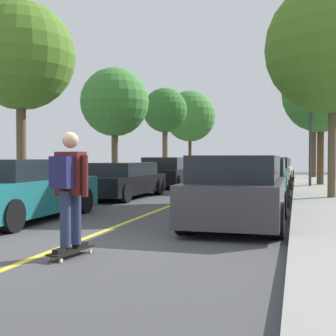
{
  "coord_description": "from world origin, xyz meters",
  "views": [
    {
      "loc": [
        3.55,
        -6.09,
        1.42
      ],
      "look_at": [
        0.17,
        5.77,
        1.13
      ],
      "focal_mm": 48.26,
      "sensor_mm": 36.0,
      "label": 1
    }
  ],
  "objects_px": {
    "street_tree_left_near": "(115,102)",
    "street_tree_right_near": "(321,94)",
    "parked_car_right_far": "(271,173)",
    "parked_car_right_near": "(259,180)",
    "skateboarder": "(69,184)",
    "street_tree_left_nearest": "(21,56)",
    "parked_car_right_nearest": "(238,191)",
    "street_tree_left_far": "(165,111)",
    "street_tree_right_nearest": "(333,47)",
    "parked_car_left_nearest": "(21,190)",
    "street_tree_left_farthest": "(190,116)",
    "streetlamp": "(310,113)",
    "street_tree_right_far": "(314,103)",
    "parked_car_right_farthest": "(277,169)",
    "parked_car_left_near": "(121,180)",
    "parked_car_left_far": "(166,172)"
  },
  "relations": [
    {
      "from": "parked_car_left_nearest",
      "to": "street_tree_left_nearest",
      "type": "distance_m",
      "value": 5.59
    },
    {
      "from": "parked_car_right_nearest",
      "to": "parked_car_right_near",
      "type": "bearing_deg",
      "value": 90.0
    },
    {
      "from": "parked_car_right_nearest",
      "to": "street_tree_left_nearest",
      "type": "distance_m",
      "value": 8.49
    },
    {
      "from": "parked_car_right_near",
      "to": "street_tree_left_near",
      "type": "bearing_deg",
      "value": 145.69
    },
    {
      "from": "street_tree_left_nearest",
      "to": "skateboarder",
      "type": "distance_m",
      "value": 8.95
    },
    {
      "from": "parked_car_right_far",
      "to": "skateboarder",
      "type": "bearing_deg",
      "value": -96.81
    },
    {
      "from": "parked_car_left_nearest",
      "to": "street_tree_left_near",
      "type": "height_order",
      "value": "street_tree_left_near"
    },
    {
      "from": "street_tree_right_nearest",
      "to": "street_tree_right_near",
      "type": "distance_m",
      "value": 7.16
    },
    {
      "from": "street_tree_left_nearest",
      "to": "street_tree_right_near",
      "type": "xyz_separation_m",
      "value": [
        9.29,
        10.29,
        -0.15
      ]
    },
    {
      "from": "street_tree_right_nearest",
      "to": "street_tree_left_far",
      "type": "bearing_deg",
      "value": 126.12
    },
    {
      "from": "street_tree_left_near",
      "to": "street_tree_right_near",
      "type": "distance_m",
      "value": 9.72
    },
    {
      "from": "parked_car_right_nearest",
      "to": "skateboarder",
      "type": "xyz_separation_m",
      "value": [
        -1.93,
        -3.64,
        0.33
      ]
    },
    {
      "from": "parked_car_right_farthest",
      "to": "street_tree_right_nearest",
      "type": "bearing_deg",
      "value": -80.46
    },
    {
      "from": "parked_car_right_nearest",
      "to": "street_tree_right_near",
      "type": "xyz_separation_m",
      "value": [
        2.25,
        13.11,
        3.67
      ]
    },
    {
      "from": "parked_car_left_far",
      "to": "street_tree_right_near",
      "type": "distance_m",
      "value": 8.16
    },
    {
      "from": "street_tree_right_near",
      "to": "parked_car_right_farthest",
      "type": "bearing_deg",
      "value": 109.82
    },
    {
      "from": "street_tree_left_near",
      "to": "street_tree_right_near",
      "type": "bearing_deg",
      "value": 16.84
    },
    {
      "from": "parked_car_right_nearest",
      "to": "parked_car_left_nearest",
      "type": "bearing_deg",
      "value": -173.7
    },
    {
      "from": "street_tree_left_farthest",
      "to": "street_tree_right_far",
      "type": "relative_size",
      "value": 0.98
    },
    {
      "from": "parked_car_left_nearest",
      "to": "street_tree_left_farthest",
      "type": "xyz_separation_m",
      "value": [
        -2.25,
        26.37,
        4.03
      ]
    },
    {
      "from": "street_tree_left_far",
      "to": "street_tree_right_nearest",
      "type": "relative_size",
      "value": 0.83
    },
    {
      "from": "parked_car_right_nearest",
      "to": "street_tree_left_far",
      "type": "relative_size",
      "value": 0.72
    },
    {
      "from": "street_tree_left_far",
      "to": "streetlamp",
      "type": "relative_size",
      "value": 1.01
    },
    {
      "from": "skateboarder",
      "to": "parked_car_left_nearest",
      "type": "bearing_deg",
      "value": 132.66
    },
    {
      "from": "street_tree_left_near",
      "to": "street_tree_right_far",
      "type": "bearing_deg",
      "value": 50.63
    },
    {
      "from": "street_tree_left_near",
      "to": "streetlamp",
      "type": "distance_m",
      "value": 8.93
    },
    {
      "from": "parked_car_right_far",
      "to": "parked_car_right_near",
      "type": "bearing_deg",
      "value": -90.0
    },
    {
      "from": "parked_car_right_nearest",
      "to": "parked_car_right_far",
      "type": "height_order",
      "value": "parked_car_right_nearest"
    },
    {
      "from": "street_tree_left_farthest",
      "to": "street_tree_right_nearest",
      "type": "distance_m",
      "value": 21.93
    },
    {
      "from": "parked_car_right_nearest",
      "to": "street_tree_right_far",
      "type": "distance_m",
      "value": 22.16
    },
    {
      "from": "streetlamp",
      "to": "skateboarder",
      "type": "distance_m",
      "value": 15.99
    },
    {
      "from": "parked_car_right_nearest",
      "to": "parked_car_right_farthest",
      "type": "distance_m",
      "value": 19.35
    },
    {
      "from": "parked_car_right_near",
      "to": "streetlamp",
      "type": "xyz_separation_m",
      "value": [
        1.75,
        6.25,
        2.7
      ]
    },
    {
      "from": "street_tree_left_nearest",
      "to": "parked_car_left_far",
      "type": "bearing_deg",
      "value": 75.06
    },
    {
      "from": "skateboarder",
      "to": "street_tree_left_nearest",
      "type": "bearing_deg",
      "value": 128.36
    },
    {
      "from": "street_tree_left_far",
      "to": "street_tree_left_farthest",
      "type": "height_order",
      "value": "street_tree_left_farthest"
    },
    {
      "from": "parked_car_right_far",
      "to": "skateboarder",
      "type": "relative_size",
      "value": 2.44
    },
    {
      "from": "parked_car_left_far",
      "to": "parked_car_left_nearest",
      "type": "bearing_deg",
      "value": -90.0
    },
    {
      "from": "parked_car_right_nearest",
      "to": "parked_car_right_farthest",
      "type": "height_order",
      "value": "parked_car_right_nearest"
    },
    {
      "from": "parked_car_left_nearest",
      "to": "parked_car_left_far",
      "type": "relative_size",
      "value": 1.02
    },
    {
      "from": "street_tree_left_farthest",
      "to": "street_tree_right_nearest",
      "type": "height_order",
      "value": "street_tree_right_nearest"
    },
    {
      "from": "street_tree_left_nearest",
      "to": "street_tree_right_far",
      "type": "bearing_deg",
      "value": 63.7
    },
    {
      "from": "parked_car_right_nearest",
      "to": "street_tree_right_nearest",
      "type": "bearing_deg",
      "value": 69.38
    },
    {
      "from": "parked_car_right_near",
      "to": "street_tree_right_far",
      "type": "height_order",
      "value": "street_tree_right_far"
    },
    {
      "from": "street_tree_right_far",
      "to": "parked_car_right_farthest",
      "type": "bearing_deg",
      "value": -134.63
    },
    {
      "from": "street_tree_left_farthest",
      "to": "street_tree_left_nearest",
      "type": "bearing_deg",
      "value": -90.0
    },
    {
      "from": "parked_car_left_near",
      "to": "street_tree_left_nearest",
      "type": "distance_m",
      "value": 5.21
    },
    {
      "from": "streetlamp",
      "to": "street_tree_left_farthest",
      "type": "bearing_deg",
      "value": 121.95
    },
    {
      "from": "parked_car_left_nearest",
      "to": "skateboarder",
      "type": "bearing_deg",
      "value": -47.34
    },
    {
      "from": "street_tree_right_near",
      "to": "parked_car_right_nearest",
      "type": "bearing_deg",
      "value": -99.73
    }
  ]
}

